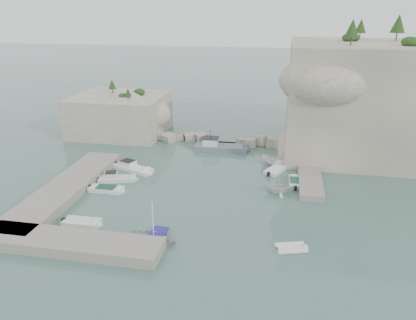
% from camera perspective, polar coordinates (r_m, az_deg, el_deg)
% --- Properties ---
extents(ground, '(400.00, 400.00, 0.00)m').
position_cam_1_polar(ground, '(49.43, -1.30, -5.68)').
color(ground, '#4B7066').
rests_on(ground, ground).
extents(cliff_east, '(26.00, 22.00, 17.00)m').
position_cam_1_polar(cliff_east, '(69.00, 22.14, 7.96)').
color(cliff_east, beige).
rests_on(cliff_east, ground).
extents(cliff_terrace, '(8.00, 10.00, 2.50)m').
position_cam_1_polar(cliff_terrace, '(64.79, 13.39, 1.49)').
color(cliff_terrace, beige).
rests_on(cliff_terrace, ground).
extents(outcrop_west, '(16.00, 14.00, 7.00)m').
position_cam_1_polar(outcrop_west, '(76.57, -12.23, 6.30)').
color(outcrop_west, beige).
rests_on(outcrop_west, ground).
extents(quay_west, '(5.00, 24.00, 1.10)m').
position_cam_1_polar(quay_west, '(54.22, -19.44, -3.82)').
color(quay_west, '#9E9689').
rests_on(quay_west, ground).
extents(quay_south, '(18.00, 4.00, 1.10)m').
position_cam_1_polar(quay_south, '(42.19, -18.68, -11.04)').
color(quay_south, '#9E9689').
rests_on(quay_south, ground).
extents(ledge_east, '(3.00, 16.00, 0.80)m').
position_cam_1_polar(ledge_east, '(57.64, 14.07, -1.92)').
color(ledge_east, '#9E9689').
rests_on(ledge_east, ground).
extents(breakwater, '(28.00, 3.00, 1.40)m').
position_cam_1_polar(breakwater, '(69.43, 1.64, 2.88)').
color(breakwater, beige).
rests_on(breakwater, ground).
extents(motorboat_e, '(4.40, 1.90, 0.70)m').
position_cam_1_polar(motorboat_e, '(46.26, -17.30, -8.69)').
color(motorboat_e, silver).
rests_on(motorboat_e, ground).
extents(motorboat_c, '(4.82, 1.83, 0.70)m').
position_cam_1_polar(motorboat_c, '(53.36, -14.09, -4.27)').
color(motorboat_c, white).
rests_on(motorboat_c, ground).
extents(motorboat_b, '(5.67, 3.24, 1.40)m').
position_cam_1_polar(motorboat_b, '(56.09, -12.66, -2.88)').
color(motorboat_b, silver).
rests_on(motorboat_b, ground).
extents(motorboat_a, '(7.16, 4.42, 1.40)m').
position_cam_1_polar(motorboat_a, '(59.24, -10.52, -1.42)').
color(motorboat_a, white).
rests_on(motorboat_a, ground).
extents(rowboat, '(5.24, 4.02, 1.01)m').
position_cam_1_polar(rowboat, '(41.65, -7.60, -11.34)').
color(rowboat, silver).
rests_on(rowboat, ground).
extents(inflatable_dinghy, '(3.52, 2.42, 0.44)m').
position_cam_1_polar(inflatable_dinghy, '(40.95, 11.56, -12.23)').
color(inflatable_dinghy, silver).
rests_on(inflatable_dinghy, ground).
extents(tender_east_a, '(4.18, 3.78, 1.93)m').
position_cam_1_polar(tender_east_a, '(52.13, 9.80, -4.54)').
color(tender_east_a, white).
rests_on(tender_east_a, ground).
extents(tender_east_b, '(1.57, 4.41, 0.70)m').
position_cam_1_polar(tender_east_b, '(54.98, 12.09, -3.33)').
color(tender_east_b, silver).
rests_on(tender_east_b, ground).
extents(tender_east_c, '(3.96, 5.73, 0.70)m').
position_cam_1_polar(tender_east_c, '(58.93, 9.69, -1.48)').
color(tender_east_c, white).
rests_on(tender_east_c, ground).
extents(tender_east_d, '(4.69, 2.96, 1.70)m').
position_cam_1_polar(tender_east_d, '(60.75, 9.44, -0.77)').
color(tender_east_d, white).
rests_on(tender_east_d, ground).
extents(work_boat, '(9.48, 3.18, 2.20)m').
position_cam_1_polar(work_boat, '(66.37, 1.83, 1.39)').
color(work_boat, slate).
rests_on(work_boat, ground).
extents(rowboat_mast, '(0.10, 0.10, 4.20)m').
position_cam_1_polar(rowboat_mast, '(40.34, -7.77, -8.20)').
color(rowboat_mast, white).
rests_on(rowboat_mast, rowboat).
extents(vegetation, '(53.48, 13.88, 13.40)m').
position_cam_1_polar(vegetation, '(68.33, 18.62, 16.31)').
color(vegetation, '#1E4219').
rests_on(vegetation, ground).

